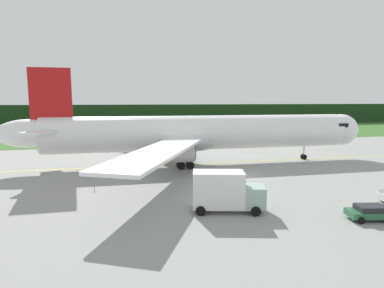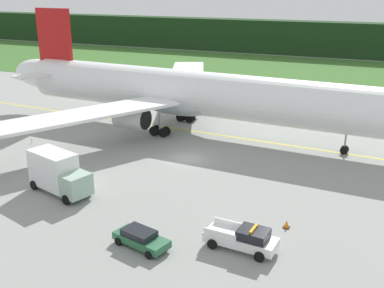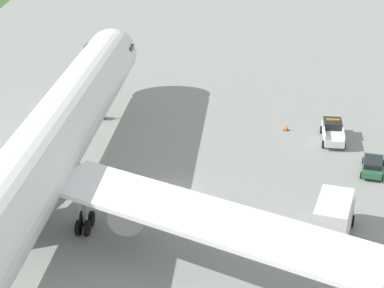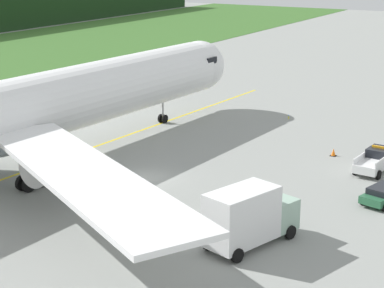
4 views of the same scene
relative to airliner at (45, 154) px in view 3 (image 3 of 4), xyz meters
name	(u,v)px [view 3 (image 3 of 4)]	position (x,y,z in m)	size (l,w,h in m)	color
ground	(172,191)	(3.37, -9.74, -5.01)	(320.00, 320.00, 0.00)	gray
taxiway_centerline_main	(53,205)	(0.59, -0.04, -5.00)	(78.46, 0.30, 0.01)	yellow
airliner	(45,154)	(0.00, 0.00, 0.00)	(59.51, 51.49, 15.05)	white
ops_pickup_truck	(333,131)	(14.60, -25.13, -4.10)	(5.43, 2.55, 1.94)	white
catering_truck	(334,218)	(-4.00, -22.28, -3.04)	(7.02, 4.24, 3.96)	#97B7A3
staff_car	(373,165)	(7.57, -27.69, -4.30)	(4.61, 2.81, 1.30)	#28603D
apron_cone	(286,127)	(16.83, -20.75, -4.68)	(0.53, 0.53, 0.67)	black
taxiway_edge_light_east	(205,91)	(27.42, -12.13, -4.76)	(0.12, 0.12, 0.46)	yellow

